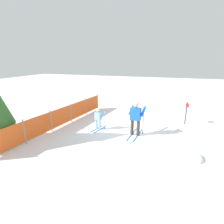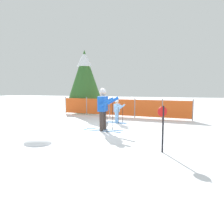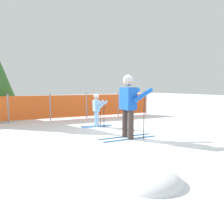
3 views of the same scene
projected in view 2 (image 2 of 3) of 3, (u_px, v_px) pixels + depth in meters
name	position (u px, v px, depth m)	size (l,w,h in m)	color
ground_plane	(109.00, 130.00, 9.39)	(60.00, 60.00, 0.00)	white
skier_adult	(103.00, 105.00, 9.12)	(1.72, 0.80, 1.79)	#1966B2
skier_child	(117.00, 109.00, 11.12)	(1.17, 0.59, 1.21)	#1966B2
safety_fence	(122.00, 107.00, 13.29)	(8.12, 1.09, 1.17)	gray
conifer_far	(85.00, 74.00, 15.49)	(2.37, 2.37, 4.41)	#4C3823
trail_marker	(163.00, 124.00, 6.09)	(0.25, 0.16, 1.32)	black
snow_mound	(38.00, 144.00, 7.13)	(0.94, 0.80, 0.38)	white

